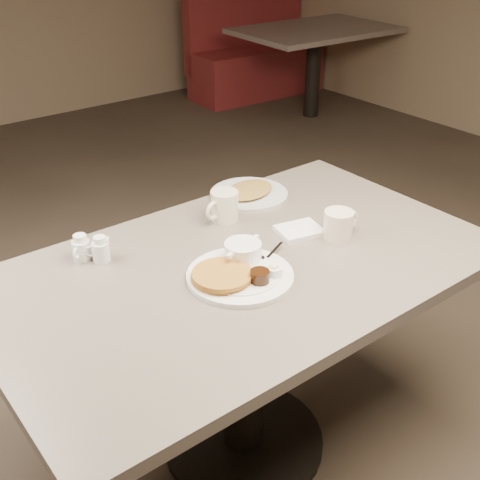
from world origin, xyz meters
TOP-DOWN VIEW (x-y plane):
  - room at (0.00, 0.00)m, footprint 7.04×8.04m
  - diner_table at (0.00, 0.00)m, footprint 1.50×0.90m
  - main_plate at (-0.06, -0.05)m, footprint 0.40×0.38m
  - coffee_mug_near at (0.34, -0.06)m, footprint 0.13×0.10m
  - napkin at (0.25, 0.04)m, footprint 0.16×0.14m
  - coffee_mug_far at (0.12, 0.26)m, footprint 0.14×0.10m
  - creamer_left at (-0.37, 0.32)m, footprint 0.07×0.07m
  - creamer_right at (-0.33, 0.27)m, footprint 0.07×0.06m
  - hash_plate at (0.30, 0.35)m, footprint 0.35×0.35m
  - booth_back_right at (2.82, 3.35)m, footprint 1.36×1.58m

SIDE VIEW (x-z plane):
  - booth_back_right at x=2.82m, z-range -0.15..0.97m
  - diner_table at x=0.00m, z-range 0.21..0.96m
  - napkin at x=0.25m, z-range 0.75..0.77m
  - hash_plate at x=0.30m, z-range 0.75..0.78m
  - main_plate at x=-0.06m, z-range 0.74..0.81m
  - creamer_left at x=-0.37m, z-range 0.75..0.83m
  - creamer_right at x=-0.33m, z-range 0.75..0.83m
  - coffee_mug_near at x=0.34m, z-range 0.75..0.84m
  - coffee_mug_far at x=0.12m, z-range 0.75..0.85m
  - room at x=0.00m, z-range -0.02..2.82m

